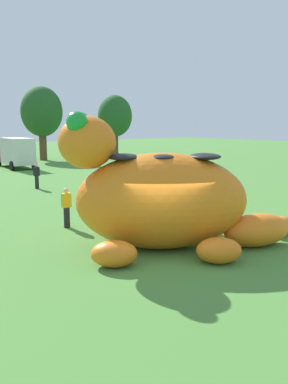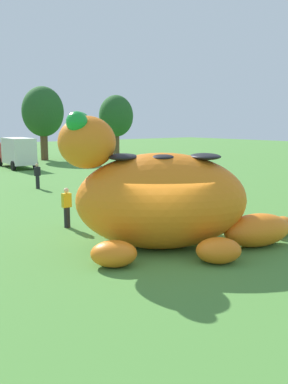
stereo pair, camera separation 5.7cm
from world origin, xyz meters
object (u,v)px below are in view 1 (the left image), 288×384
Objects in this scene: box_truck at (15,152)px; spectator_by_cars at (37,176)px; giant_inflatable_creature at (162,199)px; spectator_near_inflatable at (67,208)px.

box_truck reaches higher than spectator_by_cars.
giant_inflatable_creature is 29.40m from box_truck.
spectator_by_cars is at bearing 82.33° from giant_inflatable_creature.
giant_inflatable_creature is 15.39m from spectator_by_cars.
giant_inflatable_creature is 5.33× the size of spectator_near_inflatable.
giant_inflatable_creature reaches higher than spectator_near_inflatable.
giant_inflatable_creature is 5.33× the size of spectator_by_cars.
giant_inflatable_creature is 4.92m from spectator_near_inflatable.
giant_inflatable_creature is at bearing -97.67° from spectator_by_cars.
giant_inflatable_creature is 1.39× the size of box_truck.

